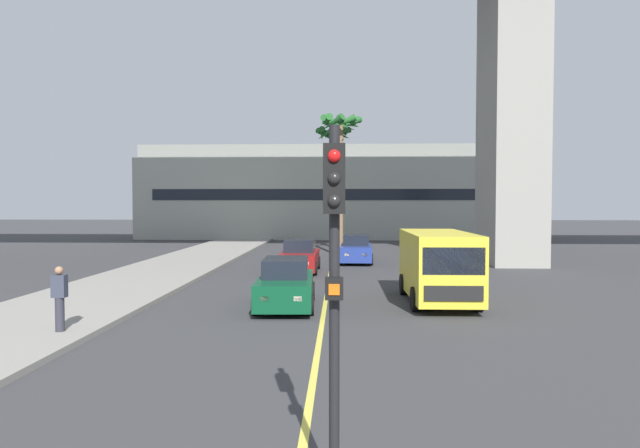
{
  "coord_description": "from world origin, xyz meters",
  "views": [
    {
      "loc": [
        0.52,
        0.18,
        3.34
      ],
      "look_at": [
        0.0,
        14.0,
        2.82
      ],
      "focal_mm": 31.33,
      "sensor_mm": 36.0,
      "label": 1
    }
  ],
  "objects_px": {
    "car_queue_second": "(300,257)",
    "palm_tree_mid_median": "(334,150)",
    "traffic_light_median_near": "(334,259)",
    "palm_tree_near_median": "(340,140)",
    "car_queue_third": "(356,250)",
    "pedestrian_near_crosswalk": "(60,297)",
    "delivery_van": "(438,264)",
    "car_queue_front": "(286,285)"
  },
  "relations": [
    {
      "from": "car_queue_front",
      "to": "car_queue_second",
      "type": "height_order",
      "value": "same"
    },
    {
      "from": "traffic_light_median_near",
      "to": "delivery_van",
      "type": "bearing_deg",
      "value": 75.22
    },
    {
      "from": "car_queue_front",
      "to": "delivery_van",
      "type": "distance_m",
      "value": 5.14
    },
    {
      "from": "pedestrian_near_crosswalk",
      "to": "palm_tree_near_median",
      "type": "bearing_deg",
      "value": 72.16
    },
    {
      "from": "car_queue_front",
      "to": "car_queue_third",
      "type": "xyz_separation_m",
      "value": [
        2.61,
        13.47,
        0.0
      ]
    },
    {
      "from": "car_queue_front",
      "to": "pedestrian_near_crosswalk",
      "type": "distance_m",
      "value": 6.71
    },
    {
      "from": "car_queue_third",
      "to": "palm_tree_near_median",
      "type": "height_order",
      "value": "palm_tree_near_median"
    },
    {
      "from": "traffic_light_median_near",
      "to": "palm_tree_mid_median",
      "type": "bearing_deg",
      "value": 90.77
    },
    {
      "from": "palm_tree_near_median",
      "to": "palm_tree_mid_median",
      "type": "xyz_separation_m",
      "value": [
        -0.5,
        6.61,
        -0.0
      ]
    },
    {
      "from": "car_queue_second",
      "to": "traffic_light_median_near",
      "type": "height_order",
      "value": "traffic_light_median_near"
    },
    {
      "from": "car_queue_third",
      "to": "pedestrian_near_crosswalk",
      "type": "xyz_separation_m",
      "value": [
        -7.82,
        -17.69,
        0.28
      ]
    },
    {
      "from": "palm_tree_near_median",
      "to": "traffic_light_median_near",
      "type": "bearing_deg",
      "value": -90.05
    },
    {
      "from": "car_queue_third",
      "to": "palm_tree_near_median",
      "type": "xyz_separation_m",
      "value": [
        -0.89,
        3.82,
        6.56
      ]
    },
    {
      "from": "traffic_light_median_near",
      "to": "car_queue_third",
      "type": "bearing_deg",
      "value": 87.9
    },
    {
      "from": "car_queue_third",
      "to": "delivery_van",
      "type": "height_order",
      "value": "delivery_van"
    },
    {
      "from": "car_queue_second",
      "to": "car_queue_third",
      "type": "distance_m",
      "value": 5.15
    },
    {
      "from": "palm_tree_near_median",
      "to": "delivery_van",
      "type": "bearing_deg",
      "value": -78.59
    },
    {
      "from": "car_queue_third",
      "to": "palm_tree_near_median",
      "type": "distance_m",
      "value": 7.65
    },
    {
      "from": "palm_tree_near_median",
      "to": "car_queue_third",
      "type": "bearing_deg",
      "value": -76.87
    },
    {
      "from": "car_queue_second",
      "to": "delivery_van",
      "type": "height_order",
      "value": "delivery_van"
    },
    {
      "from": "palm_tree_near_median",
      "to": "car_queue_second",
      "type": "bearing_deg",
      "value": -103.48
    },
    {
      "from": "car_queue_second",
      "to": "pedestrian_near_crosswalk",
      "type": "xyz_separation_m",
      "value": [
        -4.98,
        -13.4,
        0.28
      ]
    },
    {
      "from": "car_queue_second",
      "to": "palm_tree_mid_median",
      "type": "distance_m",
      "value": 16.19
    },
    {
      "from": "car_queue_second",
      "to": "pedestrian_near_crosswalk",
      "type": "height_order",
      "value": "pedestrian_near_crosswalk"
    },
    {
      "from": "traffic_light_median_near",
      "to": "palm_tree_near_median",
      "type": "relative_size",
      "value": 0.47
    },
    {
      "from": "car_queue_front",
      "to": "traffic_light_median_near",
      "type": "height_order",
      "value": "traffic_light_median_near"
    },
    {
      "from": "car_queue_second",
      "to": "palm_tree_near_median",
      "type": "relative_size",
      "value": 0.46
    },
    {
      "from": "car_queue_front",
      "to": "traffic_light_median_near",
      "type": "distance_m",
      "value": 11.85
    },
    {
      "from": "car_queue_second",
      "to": "car_queue_front",
      "type": "bearing_deg",
      "value": -88.59
    },
    {
      "from": "car_queue_second",
      "to": "delivery_van",
      "type": "xyz_separation_m",
      "value": [
        5.23,
        -8.18,
        0.57
      ]
    },
    {
      "from": "car_queue_second",
      "to": "palm_tree_mid_median",
      "type": "xyz_separation_m",
      "value": [
        1.44,
        14.73,
        6.56
      ]
    },
    {
      "from": "car_queue_front",
      "to": "traffic_light_median_near",
      "type": "xyz_separation_m",
      "value": [
        1.69,
        -11.56,
        1.99
      ]
    },
    {
      "from": "car_queue_second",
      "to": "palm_tree_near_median",
      "type": "distance_m",
      "value": 10.62
    },
    {
      "from": "delivery_van",
      "to": "pedestrian_near_crosswalk",
      "type": "bearing_deg",
      "value": -152.94
    },
    {
      "from": "delivery_van",
      "to": "pedestrian_near_crosswalk",
      "type": "distance_m",
      "value": 11.47
    },
    {
      "from": "traffic_light_median_near",
      "to": "palm_tree_mid_median",
      "type": "distance_m",
      "value": 35.76
    },
    {
      "from": "car_queue_front",
      "to": "pedestrian_near_crosswalk",
      "type": "xyz_separation_m",
      "value": [
        -5.21,
        -4.22,
        0.28
      ]
    },
    {
      "from": "palm_tree_mid_median",
      "to": "car_queue_third",
      "type": "bearing_deg",
      "value": -82.39
    },
    {
      "from": "car_queue_front",
      "to": "pedestrian_near_crosswalk",
      "type": "bearing_deg",
      "value": -140.97
    },
    {
      "from": "car_queue_front",
      "to": "car_queue_second",
      "type": "xyz_separation_m",
      "value": [
        -0.23,
        9.18,
        0.0
      ]
    },
    {
      "from": "palm_tree_mid_median",
      "to": "pedestrian_near_crosswalk",
      "type": "distance_m",
      "value": 29.53
    },
    {
      "from": "car_queue_front",
      "to": "palm_tree_near_median",
      "type": "bearing_deg",
      "value": 84.32
    }
  ]
}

